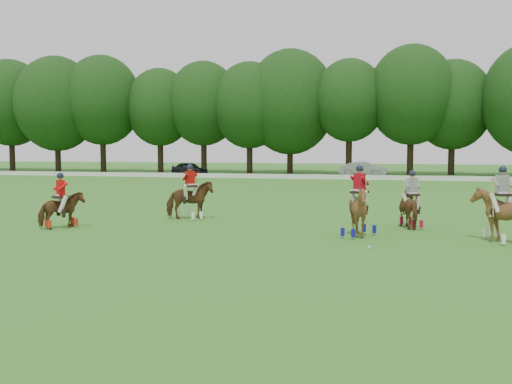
% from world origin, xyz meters
% --- Properties ---
extents(ground, '(180.00, 180.00, 0.00)m').
position_xyz_m(ground, '(0.00, 0.00, 0.00)').
color(ground, '#297521').
rests_on(ground, ground).
extents(tree_line, '(117.98, 14.32, 14.75)m').
position_xyz_m(tree_line, '(0.26, 48.05, 8.23)').
color(tree_line, black).
rests_on(tree_line, ground).
extents(boundary_rail, '(120.00, 0.10, 0.44)m').
position_xyz_m(boundary_rail, '(0.00, 38.00, 0.22)').
color(boundary_rail, white).
rests_on(boundary_rail, ground).
extents(car_left, '(4.53, 2.97, 1.43)m').
position_xyz_m(car_left, '(-16.93, 42.50, 0.72)').
color(car_left, black).
rests_on(car_left, ground).
extents(car_mid, '(4.95, 2.37, 1.56)m').
position_xyz_m(car_mid, '(1.89, 42.50, 0.78)').
color(car_mid, gray).
rests_on(car_mid, ground).
extents(polo_red_a, '(1.61, 1.75, 2.12)m').
position_xyz_m(polo_red_a, '(-7.53, 2.60, 0.75)').
color(polo_red_a, '#513215').
rests_on(polo_red_a, ground).
extents(polo_red_b, '(2.14, 2.16, 2.35)m').
position_xyz_m(polo_red_b, '(-3.68, 6.32, 0.85)').
color(polo_red_b, '#513215').
rests_on(polo_red_b, ground).
extents(polo_red_c, '(2.06, 2.13, 2.47)m').
position_xyz_m(polo_red_c, '(3.63, 3.13, 0.91)').
color(polo_red_c, '#513215').
rests_on(polo_red_c, ground).
extents(polo_stripe_a, '(1.36, 1.92, 2.20)m').
position_xyz_m(polo_stripe_a, '(5.46, 5.84, 0.78)').
color(polo_stripe_a, '#513215').
rests_on(polo_stripe_a, ground).
extents(polo_stripe_b, '(1.84, 1.97, 2.48)m').
position_xyz_m(polo_stripe_b, '(8.18, 3.05, 0.92)').
color(polo_stripe_b, '#513215').
rests_on(polo_stripe_b, ground).
extents(polo_ball, '(0.09, 0.09, 0.09)m').
position_xyz_m(polo_ball, '(4.08, 0.90, 0.04)').
color(polo_ball, white).
rests_on(polo_ball, ground).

